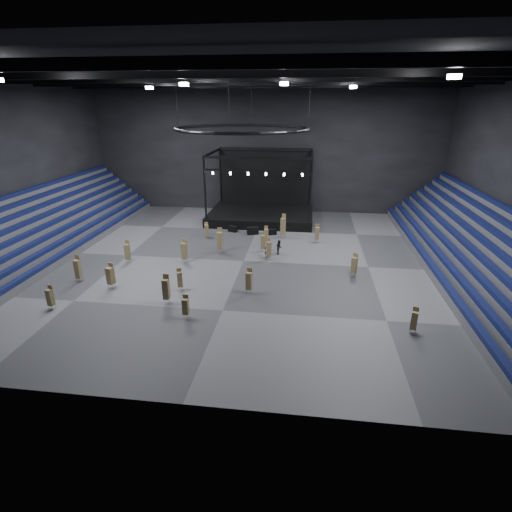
# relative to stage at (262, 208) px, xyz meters

# --- Properties ---
(floor) EXTENTS (50.00, 50.00, 0.00)m
(floor) POSITION_rel_stage_xyz_m (-0.00, -16.24, -1.45)
(floor) COLOR #555457
(floor) RESTS_ON ground
(ceiling) EXTENTS (50.00, 42.00, 0.20)m
(ceiling) POSITION_rel_stage_xyz_m (-0.00, -16.24, 16.55)
(ceiling) COLOR black
(ceiling) RESTS_ON wall_back
(wall_back) EXTENTS (50.00, 0.20, 18.00)m
(wall_back) POSITION_rel_stage_xyz_m (-0.00, 4.76, 7.55)
(wall_back) COLOR black
(wall_back) RESTS_ON ground
(wall_front) EXTENTS (50.00, 0.20, 18.00)m
(wall_front) POSITION_rel_stage_xyz_m (-0.00, -37.24, 7.55)
(wall_front) COLOR black
(wall_front) RESTS_ON ground
(wall_left) EXTENTS (0.20, 42.00, 18.00)m
(wall_left) POSITION_rel_stage_xyz_m (-25.00, -16.24, 7.55)
(wall_left) COLOR black
(wall_left) RESTS_ON ground
(bleachers_left) EXTENTS (7.20, 40.00, 6.40)m
(bleachers_left) POSITION_rel_stage_xyz_m (-22.94, -16.24, 0.28)
(bleachers_left) COLOR #525255
(bleachers_left) RESTS_ON floor
(bleachers_right) EXTENTS (7.20, 40.00, 6.40)m
(bleachers_right) POSITION_rel_stage_xyz_m (22.94, -16.24, 0.28)
(bleachers_right) COLOR #525255
(bleachers_right) RESTS_ON floor
(stage) EXTENTS (14.00, 10.00, 9.20)m
(stage) POSITION_rel_stage_xyz_m (0.00, 0.00, 0.00)
(stage) COLOR black
(stage) RESTS_ON floor
(truss_ring) EXTENTS (12.30, 12.30, 5.15)m
(truss_ring) POSITION_rel_stage_xyz_m (-0.00, -16.24, 11.55)
(truss_ring) COLOR black
(truss_ring) RESTS_ON ceiling
(roof_girders) EXTENTS (49.00, 30.35, 0.70)m
(roof_girders) POSITION_rel_stage_xyz_m (-0.00, -16.24, 15.75)
(roof_girders) COLOR black
(roof_girders) RESTS_ON ceiling
(floodlights) EXTENTS (28.60, 16.60, 0.25)m
(floodlights) POSITION_rel_stage_xyz_m (-0.00, -20.24, 15.15)
(floodlights) COLOR white
(floodlights) RESTS_ON roof_girders
(flight_case_left) EXTENTS (1.25, 0.94, 0.75)m
(flight_case_left) POSITION_rel_stage_xyz_m (-2.91, -6.57, -1.08)
(flight_case_left) COLOR black
(flight_case_left) RESTS_ON floor
(flight_case_mid) EXTENTS (1.52, 1.12, 0.91)m
(flight_case_mid) POSITION_rel_stage_xyz_m (-0.28, -7.25, -0.99)
(flight_case_mid) COLOR black
(flight_case_mid) RESTS_ON floor
(flight_case_right) EXTENTS (1.15, 0.86, 0.69)m
(flight_case_right) POSITION_rel_stage_xyz_m (2.10, -7.13, -1.11)
(flight_case_right) COLOR black
(flight_case_right) RESTS_ON floor
(chair_stack_0) EXTENTS (0.68, 0.68, 2.32)m
(chair_stack_0) POSITION_rel_stage_xyz_m (-10.46, -24.04, -0.21)
(chair_stack_0) COLOR silver
(chair_stack_0) RESTS_ON floor
(chair_stack_1) EXTENTS (0.51, 0.51, 2.15)m
(chair_stack_1) POSITION_rel_stage_xyz_m (1.75, -10.71, -0.33)
(chair_stack_1) COLOR silver
(chair_stack_1) RESTS_ON floor
(chair_stack_2) EXTENTS (0.50, 0.50, 2.01)m
(chair_stack_2) POSITION_rel_stage_xyz_m (-13.39, -28.23, -0.39)
(chair_stack_2) COLOR silver
(chair_stack_2) RESTS_ON floor
(chair_stack_3) EXTENTS (0.47, 0.47, 2.36)m
(chair_stack_3) POSITION_rel_stage_xyz_m (-11.55, -18.16, -0.23)
(chair_stack_3) COLOR silver
(chair_stack_3) RESTS_ON floor
(chair_stack_4) EXTENTS (0.48, 0.48, 2.54)m
(chair_stack_4) POSITION_rel_stage_xyz_m (-14.00, -23.13, -0.16)
(chair_stack_4) COLOR silver
(chair_stack_4) RESTS_ON floor
(chair_stack_5) EXTENTS (0.55, 0.55, 2.28)m
(chair_stack_5) POSITION_rel_stage_xyz_m (1.62, -23.46, -0.25)
(chair_stack_5) COLOR silver
(chair_stack_5) RESTS_ON floor
(chair_stack_6) EXTENTS (0.49, 0.49, 2.49)m
(chair_stack_6) POSITION_rel_stage_xyz_m (-4.73, -26.08, -0.16)
(chair_stack_6) COLOR silver
(chair_stack_6) RESTS_ON floor
(chair_stack_7) EXTENTS (0.48, 0.48, 2.19)m
(chair_stack_7) POSITION_rel_stage_xyz_m (7.51, -9.44, -0.31)
(chair_stack_7) COLOR silver
(chair_stack_7) RESTS_ON floor
(chair_stack_8) EXTENTS (0.53, 0.53, 2.00)m
(chair_stack_8) POSITION_rel_stage_xyz_m (14.00, -28.23, -0.40)
(chair_stack_8) COLOR silver
(chair_stack_8) RESTS_ON floor
(chair_stack_9) EXTENTS (0.62, 0.62, 2.30)m
(chair_stack_9) POSITION_rel_stage_xyz_m (10.79, -18.80, -0.25)
(chair_stack_9) COLOR silver
(chair_stack_9) RESTS_ON floor
(chair_stack_10) EXTENTS (0.58, 0.58, 2.37)m
(chair_stack_10) POSITION_rel_stage_xyz_m (2.51, -15.56, -0.23)
(chair_stack_10) COLOR silver
(chair_stack_10) RESTS_ON floor
(chair_stack_11) EXTENTS (0.64, 0.64, 2.95)m
(chair_stack_11) POSITION_rel_stage_xyz_m (3.50, -8.22, 0.04)
(chair_stack_11) COLOR silver
(chair_stack_11) RESTS_ON floor
(chair_stack_12) EXTENTS (0.54, 0.54, 2.24)m
(chair_stack_12) POSITION_rel_stage_xyz_m (1.63, -13.19, -0.29)
(chair_stack_12) COLOR silver
(chair_stack_12) RESTS_ON floor
(chair_stack_13) EXTENTS (0.44, 0.44, 1.90)m
(chair_stack_13) POSITION_rel_stage_xyz_m (-2.49, -28.22, -0.43)
(chair_stack_13) COLOR silver
(chair_stack_13) RESTS_ON floor
(chair_stack_14) EXTENTS (0.58, 0.58, 2.50)m
(chair_stack_14) POSITION_rel_stage_xyz_m (-5.87, -17.40, -0.16)
(chair_stack_14) COLOR silver
(chair_stack_14) RESTS_ON floor
(chair_stack_15) EXTENTS (0.57, 0.57, 1.94)m
(chair_stack_15) POSITION_rel_stage_xyz_m (-5.54, -9.44, -0.41)
(chair_stack_15) COLOR silver
(chair_stack_15) RESTS_ON floor
(chair_stack_16) EXTENTS (0.55, 0.55, 2.01)m
(chair_stack_16) POSITION_rel_stage_xyz_m (-4.39, -23.63, -0.40)
(chair_stack_16) COLOR silver
(chair_stack_16) RESTS_ON floor
(chair_stack_17) EXTENTS (0.56, 0.56, 2.78)m
(chair_stack_17) POSITION_rel_stage_xyz_m (-2.92, -14.11, -0.02)
(chair_stack_17) COLOR silver
(chair_stack_17) RESTS_ON floor
(man_center) EXTENTS (0.63, 0.49, 1.55)m
(man_center) POSITION_rel_stage_xyz_m (2.30, -14.97, -0.68)
(man_center) COLOR black
(man_center) RESTS_ON floor
(crew_member) EXTENTS (0.70, 0.83, 1.54)m
(crew_member) POSITION_rel_stage_xyz_m (3.46, -13.63, -0.68)
(crew_member) COLOR black
(crew_member) RESTS_ON floor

